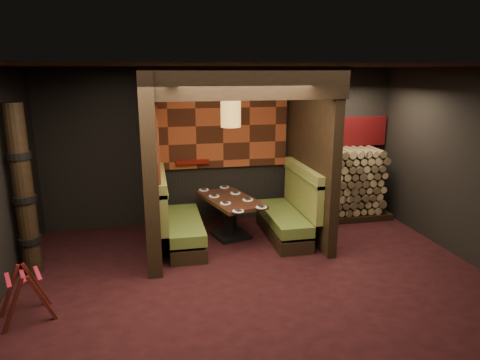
% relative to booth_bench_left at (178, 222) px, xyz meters
% --- Properties ---
extents(floor, '(6.50, 5.50, 0.02)m').
position_rel_booth_bench_left_xyz_m(floor, '(0.96, -1.65, -0.41)').
color(floor, black).
rests_on(floor, ground).
extents(ceiling, '(6.50, 5.50, 0.02)m').
position_rel_booth_bench_left_xyz_m(ceiling, '(0.96, -1.65, 2.46)').
color(ceiling, black).
rests_on(ceiling, ground).
extents(wall_back, '(6.50, 0.02, 2.85)m').
position_rel_booth_bench_left_xyz_m(wall_back, '(0.96, 1.11, 1.02)').
color(wall_back, black).
rests_on(wall_back, ground).
extents(wall_front, '(6.50, 0.02, 2.85)m').
position_rel_booth_bench_left_xyz_m(wall_front, '(0.96, -4.41, 1.02)').
color(wall_front, black).
rests_on(wall_front, ground).
extents(partition_left, '(0.20, 2.20, 2.85)m').
position_rel_booth_bench_left_xyz_m(partition_left, '(-0.39, -0.00, 1.02)').
color(partition_left, black).
rests_on(partition_left, floor).
extents(partition_right, '(0.15, 2.10, 2.85)m').
position_rel_booth_bench_left_xyz_m(partition_right, '(2.26, 0.05, 1.02)').
color(partition_right, black).
rests_on(partition_right, floor).
extents(header_beam, '(2.85, 0.18, 0.44)m').
position_rel_booth_bench_left_xyz_m(header_beam, '(0.94, -0.95, 2.23)').
color(header_beam, black).
rests_on(header_beam, partition_left).
extents(tapa_back_panel, '(2.40, 0.06, 1.55)m').
position_rel_booth_bench_left_xyz_m(tapa_back_panel, '(0.94, 1.06, 1.42)').
color(tapa_back_panel, '#953E1E').
rests_on(tapa_back_panel, wall_back).
extents(tapa_side_panel, '(0.04, 1.85, 1.45)m').
position_rel_booth_bench_left_xyz_m(tapa_side_panel, '(-0.27, 0.17, 1.45)').
color(tapa_side_panel, '#953E1E').
rests_on(tapa_side_panel, partition_left).
extents(lacquer_shelf, '(0.60, 0.12, 0.07)m').
position_rel_booth_bench_left_xyz_m(lacquer_shelf, '(0.36, 1.00, 0.78)').
color(lacquer_shelf, '#62110B').
rests_on(lacquer_shelf, wall_back).
extents(booth_bench_left, '(0.68, 1.60, 1.14)m').
position_rel_booth_bench_left_xyz_m(booth_bench_left, '(0.00, 0.00, 0.00)').
color(booth_bench_left, black).
rests_on(booth_bench_left, floor).
extents(booth_bench_right, '(0.68, 1.60, 1.14)m').
position_rel_booth_bench_left_xyz_m(booth_bench_right, '(1.89, 0.00, 0.00)').
color(booth_bench_right, black).
rests_on(booth_bench_right, floor).
extents(dining_table, '(1.05, 1.46, 0.69)m').
position_rel_booth_bench_left_xyz_m(dining_table, '(0.91, 0.19, 0.06)').
color(dining_table, black).
rests_on(dining_table, floor).
extents(place_settings, '(0.95, 1.59, 0.03)m').
position_rel_booth_bench_left_xyz_m(place_settings, '(0.91, 0.19, 0.30)').
color(place_settings, white).
rests_on(place_settings, dining_table).
extents(pendant_lamp, '(0.32, 0.32, 0.94)m').
position_rel_booth_bench_left_xyz_m(pendant_lamp, '(0.91, 0.14, 1.74)').
color(pendant_lamp, '#AB7B36').
rests_on(pendant_lamp, ceiling).
extents(luggage_rack, '(0.71, 0.61, 0.65)m').
position_rel_booth_bench_left_xyz_m(luggage_rack, '(-1.86, -1.78, -0.08)').
color(luggage_rack, '#491511').
rests_on(luggage_rack, floor).
extents(totem_column, '(0.31, 0.31, 2.40)m').
position_rel_booth_bench_left_xyz_m(totem_column, '(-2.09, -0.55, 0.79)').
color(totem_column, black).
rests_on(totem_column, floor).
extents(firewood_stack, '(1.73, 0.70, 1.36)m').
position_rel_booth_bench_left_xyz_m(firewood_stack, '(3.25, 0.70, 0.28)').
color(firewood_stack, black).
rests_on(firewood_stack, floor).
extents(mosaic_header, '(1.83, 0.10, 0.56)m').
position_rel_booth_bench_left_xyz_m(mosaic_header, '(3.25, 1.03, 1.24)').
color(mosaic_header, maroon).
rests_on(mosaic_header, wall_back).
extents(bay_front_post, '(0.08, 0.08, 2.85)m').
position_rel_booth_bench_left_xyz_m(bay_front_post, '(2.35, 0.31, 1.02)').
color(bay_front_post, black).
rests_on(bay_front_post, floor).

